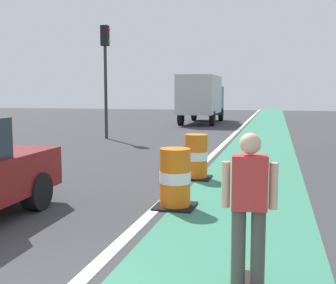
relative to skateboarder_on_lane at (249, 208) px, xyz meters
The scene contains 7 objects.
bike_lane_strip 11.02m from the skateboarder_on_lane, 91.69° to the left, with size 2.50×80.00×0.01m, color #387F60.
lane_divider_stripe 11.17m from the skateboarder_on_lane, 99.43° to the left, with size 0.20×80.00×0.01m, color silver.
skateboarder_on_lane is the anchor object (origin of this frame).
traffic_barrel_front 3.48m from the skateboarder_on_lane, 115.90° to the left, with size 0.73×0.73×1.09m.
traffic_barrel_mid 6.08m from the skateboarder_on_lane, 105.60° to the left, with size 0.73×0.73×1.09m.
delivery_truck_down_block 25.59m from the skateboarder_on_lane, 100.80° to the left, with size 2.46×7.64×3.23m.
traffic_light_corner 16.00m from the skateboarder_on_lane, 117.60° to the left, with size 0.41×0.32×5.10m.
Camera 1 is at (2.97, -3.35, 2.09)m, focal length 45.87 mm.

